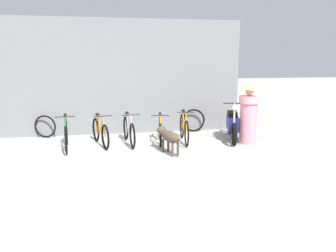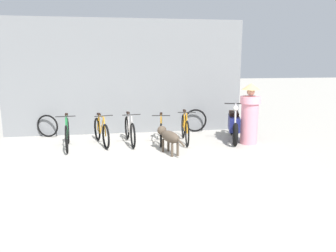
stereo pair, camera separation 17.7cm
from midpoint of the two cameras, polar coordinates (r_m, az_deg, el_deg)
name	(u,v)px [view 1 (the left image)]	position (r m, az deg, el deg)	size (l,w,h in m)	color
ground_plane	(135,170)	(6.72, -6.49, -7.60)	(60.00, 60.00, 0.00)	#ADA89E
shop_wall_back	(124,77)	(9.86, -8.22, 8.41)	(7.06, 0.20, 3.35)	slate
bicycle_0	(66,134)	(8.56, -17.88, -1.40)	(0.46, 1.65, 0.88)	black
bicycle_1	(100,132)	(8.69, -12.28, -1.07)	(0.55, 1.55, 0.83)	black
bicycle_2	(129,131)	(8.70, -7.40, -0.83)	(0.46, 1.64, 0.84)	black
bicycle_3	(160,130)	(8.75, -1.94, -0.77)	(0.46, 1.57, 0.80)	black
bicycle_4	(184,129)	(8.82, 2.26, -0.46)	(0.46, 1.63, 0.87)	black
motorcycle	(232,124)	(9.22, 10.62, 0.31)	(0.72, 1.88, 1.07)	black
stray_dog	(169,136)	(7.73, -0.53, -1.80)	(0.53, 1.17, 0.60)	#4C3F33
person_in_robes	(249,113)	(8.82, 13.30, 2.26)	(0.72, 0.72, 1.59)	pink
spare_tire_left	(45,126)	(9.94, -21.08, -0.07)	(0.63, 0.26, 0.65)	black
spare_tire_right	(194,120)	(10.07, 3.97, 0.99)	(0.71, 0.08, 0.71)	black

